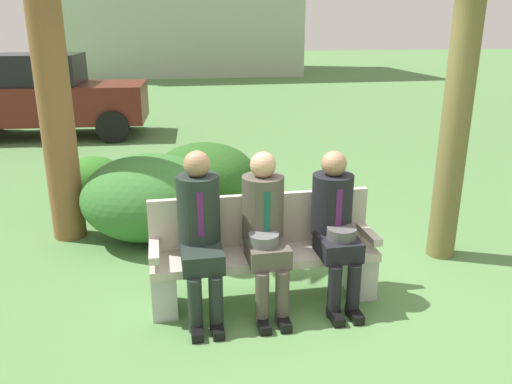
% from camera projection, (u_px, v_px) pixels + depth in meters
% --- Properties ---
extents(ground_plane, '(80.00, 80.00, 0.00)m').
position_uv_depth(ground_plane, '(298.00, 301.00, 4.40)').
color(ground_plane, '#517D44').
extents(park_bench, '(1.89, 0.44, 0.90)m').
position_uv_depth(park_bench, '(264.00, 253.00, 4.33)').
color(park_bench, '#B7AD9E').
rests_on(park_bench, ground).
extents(seated_man_left, '(0.34, 0.72, 1.34)m').
position_uv_depth(seated_man_left, '(200.00, 227.00, 4.02)').
color(seated_man_left, '#1E2823').
rests_on(seated_man_left, ground).
extents(seated_man_middle, '(0.34, 0.72, 1.31)m').
position_uv_depth(seated_man_middle, '(265.00, 225.00, 4.11)').
color(seated_man_middle, '#4C473D').
rests_on(seated_man_middle, ground).
extents(seated_man_right, '(0.34, 0.72, 1.29)m').
position_uv_depth(seated_man_right, '(335.00, 221.00, 4.22)').
color(seated_man_right, black).
rests_on(seated_man_right, ground).
extents(shrub_near_bench, '(0.86, 0.79, 0.54)m').
position_uv_depth(shrub_near_bench, '(92.00, 176.00, 7.02)').
color(shrub_near_bench, '#327324').
rests_on(shrub_near_bench, ground).
extents(shrub_mid_lawn, '(1.48, 1.36, 0.93)m').
position_uv_depth(shrub_mid_lawn, '(150.00, 197.00, 5.59)').
color(shrub_mid_lawn, '#356C2F').
rests_on(shrub_mid_lawn, ground).
extents(shrub_far_lawn, '(1.32, 1.21, 0.83)m').
position_uv_depth(shrub_far_lawn, '(204.00, 175.00, 6.55)').
color(shrub_far_lawn, '#2A5B20').
rests_on(shrub_far_lawn, ground).
extents(parked_car_near, '(4.00, 1.94, 1.68)m').
position_uv_depth(parked_car_near, '(46.00, 96.00, 10.51)').
color(parked_car_near, '#591E19').
rests_on(parked_car_near, ground).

